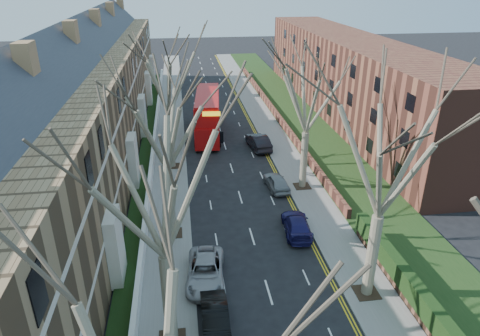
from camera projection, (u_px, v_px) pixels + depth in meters
name	position (u px, v px, depth m)	size (l,w,h in m)	color
pavement_left	(170.00, 130.00, 51.78)	(3.00, 102.00, 0.12)	slate
pavement_right	(267.00, 125.00, 53.32)	(3.00, 102.00, 0.12)	slate
terrace_left	(86.00, 107.00, 41.32)	(9.70, 78.00, 13.60)	brown
flats_right	(348.00, 76.00, 56.34)	(13.97, 54.00, 10.00)	brown
front_wall_left	(153.00, 151.00, 44.13)	(0.30, 78.00, 1.00)	white
grass_verge_right	(302.00, 123.00, 53.86)	(6.00, 102.00, 0.06)	#1A3312
tree_left_mid	(158.00, 175.00, 18.16)	(10.50, 10.50, 14.71)	#736A52
tree_left_far	(163.00, 113.00, 27.29)	(10.15, 10.15, 14.22)	#736A52
tree_left_dist	(166.00, 70.00, 37.96)	(10.50, 10.50, 14.71)	#736A52
tree_right_mid	(389.00, 145.00, 21.43)	(10.50, 10.50, 14.71)	#736A52
tree_right_far	(309.00, 85.00, 34.16)	(10.15, 10.15, 14.22)	#736A52
double_decker_bus	(208.00, 116.00, 49.25)	(3.67, 11.71, 4.80)	#B00C0C
car_left_mid	(215.00, 320.00, 22.62)	(1.43, 4.10, 1.35)	black
car_left_far	(206.00, 271.00, 26.27)	(2.26, 4.90, 1.36)	#9B9A9F
car_right_near	(297.00, 225.00, 31.18)	(1.83, 4.50, 1.30)	#1B1753
car_right_mid	(276.00, 182.00, 37.53)	(1.59, 3.95, 1.35)	gray
car_right_far	(258.00, 142.00, 46.09)	(1.69, 4.84, 1.59)	black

